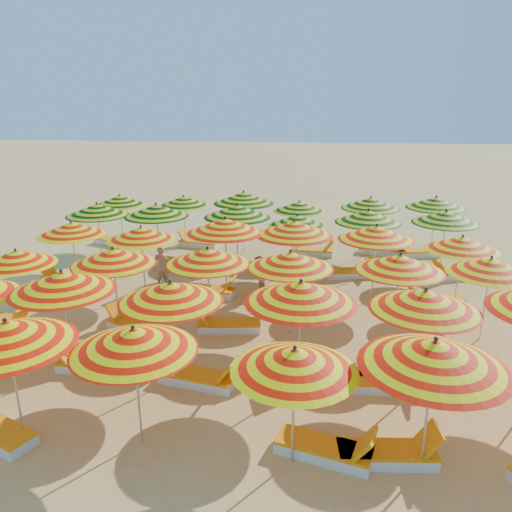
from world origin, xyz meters
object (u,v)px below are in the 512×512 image
object	(u,v)px
lounger_7	(321,377)
lounger_17	(455,274)
umbrella_25	(156,211)
umbrella_21	(294,228)
umbrella_31	(184,201)
umbrella_14	(208,256)
lounger_10	(136,326)
beachgoer_a	(161,266)
umbrella_26	(237,211)
umbrella_10	(425,300)
lounger_12	(64,280)
lounger_22	(416,253)
lounger_5	(93,364)
umbrella_33	(299,207)
umbrella_16	(400,263)
lounger_11	(228,325)
umbrella_12	(16,258)
umbrella_35	(436,203)
umbrella_34	(370,203)
lounger_20	(313,251)
umbrella_20	(225,226)
lounger_9	(4,321)
umbrella_7	(62,282)
lounger_19	(198,243)
lounger_6	(200,378)
umbrella_3	(295,360)
lounger_14	(434,302)
lounger_21	(381,250)
umbrella_2	(134,340)
umbrella_27	(297,220)
umbrella_22	(376,233)
umbrella_1	(7,334)
umbrella_32	(244,198)
umbrella_17	(491,266)
umbrella_8	(171,292)
lounger_18	(114,241)
umbrella_23	(462,243)
umbrella_18	(72,229)
lounger_8	(392,383)
umbrella_19	(141,234)
umbrella_24	(97,210)
lounger_13	(210,291)
umbrella_13	(113,257)
lounger_1	(326,449)
lounger_2	(389,453)

from	to	relation	value
lounger_7	lounger_17	bearing A→B (deg)	-140.09
lounger_7	umbrella_25	bearing A→B (deg)	-68.44
umbrella_21	umbrella_31	distance (m)	6.95
umbrella_14	lounger_10	xyz separation A→B (m)	(-1.98, -0.34, -1.94)
beachgoer_a	umbrella_26	bearing A→B (deg)	-164.27
umbrella_10	lounger_12	distance (m)	12.13
umbrella_26	lounger_22	distance (m)	7.62
lounger_5	umbrella_33	bearing A→B (deg)	-116.06
umbrella_16	lounger_11	distance (m)	4.85
umbrella_12	umbrella_35	distance (m)	14.99
umbrella_34	lounger_20	bearing A→B (deg)	-174.61
umbrella_21	lounger_10	size ratio (longest dim) A/B	1.41
umbrella_20	lounger_9	distance (m)	6.88
umbrella_7	lounger_19	bearing A→B (deg)	85.68
umbrella_21	lounger_19	distance (m)	7.06
umbrella_20	lounger_19	bearing A→B (deg)	111.65
umbrella_25	lounger_6	bearing A→B (deg)	-67.61
umbrella_25	umbrella_3	bearing A→B (deg)	-62.05
lounger_14	lounger_21	xyz separation A→B (m)	(-0.87, 5.34, 0.00)
lounger_22	beachgoer_a	world-z (taller)	beachgoer_a
lounger_17	umbrella_3	bearing A→B (deg)	41.73
lounger_10	lounger_17	world-z (taller)	same
umbrella_2	lounger_10	distance (m)	5.13
umbrella_27	umbrella_14	bearing A→B (deg)	-114.35
umbrella_22	lounger_19	xyz separation A→B (m)	(-6.72, 5.24, -2.02)
umbrella_1	umbrella_26	distance (m)	10.26
umbrella_20	lounger_17	bearing A→B (deg)	16.33
umbrella_32	umbrella_31	bearing A→B (deg)	169.73
umbrella_17	umbrella_27	distance (m)	6.92
umbrella_8	lounger_18	size ratio (longest dim) A/B	1.32
umbrella_22	umbrella_23	size ratio (longest dim) A/B	1.08
umbrella_14	umbrella_25	bearing A→B (deg)	120.08
umbrella_18	lounger_21	world-z (taller)	umbrella_18
umbrella_21	lounger_8	size ratio (longest dim) A/B	1.46
umbrella_21	umbrella_16	bearing A→B (deg)	-44.38
umbrella_19	umbrella_34	world-z (taller)	umbrella_34
umbrella_12	umbrella_10	bearing A→B (deg)	-13.02
umbrella_18	lounger_11	xyz separation A→B (m)	(5.52, -2.71, -1.88)
umbrella_25	lounger_11	distance (m)	6.35
umbrella_24	lounger_20	xyz separation A→B (m)	(8.01, 2.08, -1.99)
umbrella_20	lounger_20	world-z (taller)	umbrella_20
umbrella_8	lounger_9	xyz separation A→B (m)	(-5.45, 2.20, -1.97)
umbrella_18	umbrella_22	bearing A→B (deg)	-0.33
umbrella_17	lounger_13	distance (m)	8.23
umbrella_13	lounger_1	distance (m)	7.45
umbrella_25	beachgoer_a	xyz separation A→B (m)	(0.64, -1.90, -1.48)
umbrella_14	lounger_18	xyz separation A→B (m)	(-5.74, 7.77, -1.94)
umbrella_33	beachgoer_a	xyz separation A→B (m)	(-4.49, -4.21, -1.25)
lounger_2	lounger_9	size ratio (longest dim) A/B	0.98
umbrella_14	lounger_1	world-z (taller)	umbrella_14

